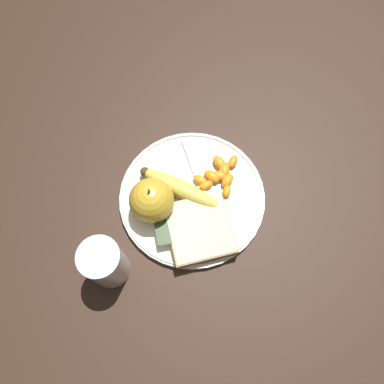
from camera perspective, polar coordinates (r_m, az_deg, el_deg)
The scene contains 18 objects.
ground_plane at distance 0.70m, azimuth 0.00°, elevation -0.97°, with size 3.00×3.00×0.00m, color #332116.
plate at distance 0.69m, azimuth 0.00°, elevation -0.74°, with size 0.27×0.27×0.01m.
juice_glass at distance 0.63m, azimuth -13.04°, elevation -10.57°, with size 0.07×0.07×0.11m.
apple at distance 0.65m, azimuth -6.17°, elevation -1.28°, with size 0.08×0.08×0.09m.
banana at distance 0.68m, azimuth -1.95°, elevation 0.56°, with size 0.13×0.15×0.03m.
bread_slice at distance 0.66m, azimuth 1.44°, elevation -5.62°, with size 0.12×0.11×0.02m.
fork at distance 0.69m, azimuth 1.61°, elevation 0.20°, with size 0.19×0.04×0.00m.
jam_packet at distance 0.66m, azimuth -3.87°, elevation -6.23°, with size 0.05×0.04×0.02m.
orange_segment_0 at distance 0.70m, azimuth 4.94°, elevation 3.36°, with size 0.04×0.03×0.02m.
orange_segment_1 at distance 0.69m, azimuth 1.27°, elevation 1.81°, with size 0.03×0.03×0.02m.
orange_segment_2 at distance 0.70m, azimuth 3.04°, elevation 2.39°, with size 0.04×0.04×0.02m.
orange_segment_3 at distance 0.71m, azimuth 6.26°, elevation 4.64°, with size 0.03×0.03×0.02m.
orange_segment_4 at distance 0.70m, azimuth 5.43°, elevation 1.77°, with size 0.03×0.03×0.02m.
orange_segment_5 at distance 0.69m, azimuth 5.34°, elevation 0.16°, with size 0.03×0.02×0.01m.
orange_segment_6 at distance 0.69m, azimuth 2.16°, elevation 1.05°, with size 0.02×0.03×0.01m.
orange_segment_7 at distance 0.68m, azimuth 2.10°, elevation -1.32°, with size 0.04×0.03×0.02m.
orange_segment_8 at distance 0.71m, azimuth 4.21°, elevation 4.45°, with size 0.04×0.03×0.02m.
orange_segment_9 at distance 0.70m, azimuth 4.14°, elevation 2.45°, with size 0.03×0.04×0.02m.
Camera 1 is at (0.24, -0.05, 0.65)m, focal length 35.00 mm.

